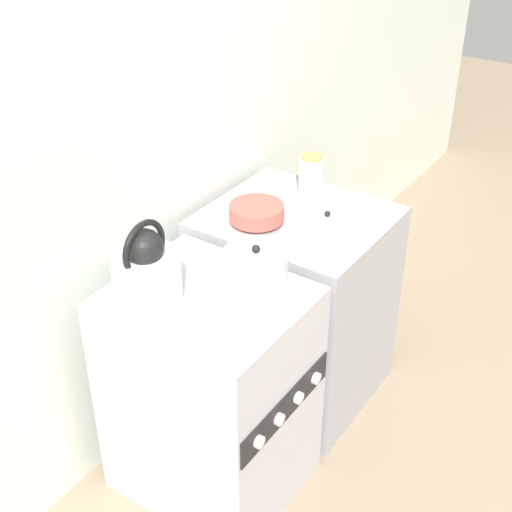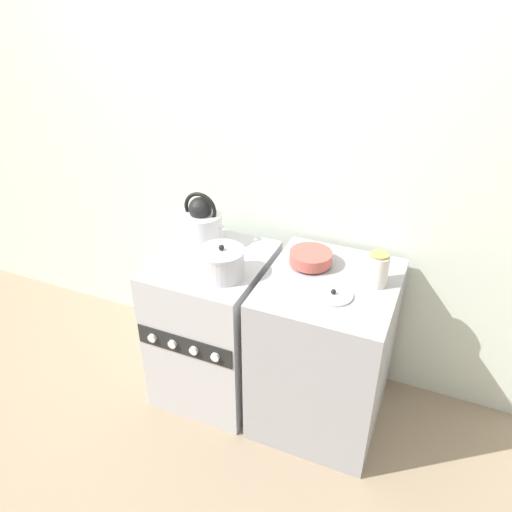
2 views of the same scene
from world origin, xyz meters
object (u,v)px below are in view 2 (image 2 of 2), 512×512
Objects in this scene: cooking_pot at (222,263)px; enamel_bowl at (311,258)px; stove at (214,325)px; loose_pot_lid at (333,295)px; storage_jar at (377,269)px; kettle at (202,224)px.

enamel_bowl is at bearing 33.74° from cooking_pot.
stove is at bearing 137.51° from cooking_pot.
cooking_pot is 0.54m from loose_pot_lid.
storage_jar is at bearing 15.97° from cooking_pot.
enamel_bowl is at bearing 129.50° from loose_pot_lid.
enamel_bowl is (0.61, -0.01, -0.06)m from kettle.
kettle is 0.81m from loose_pot_lid.
cooking_pot is 1.34× the size of storage_jar.
enamel_bowl is 0.33m from storage_jar.
loose_pot_lid is (0.17, -0.21, -0.03)m from enamel_bowl.
kettle is 1.77× the size of storage_jar.
stove is 4.05× the size of enamel_bowl.
storage_jar is at bearing -3.23° from kettle.
enamel_bowl is at bearing -0.78° from kettle.
stove is at bearing -49.18° from kettle.
loose_pot_lid reaches higher than stove.
cooking_pot is 1.05× the size of enamel_bowl.
enamel_bowl reaches higher than loose_pot_lid.
stove is 0.69m from enamel_bowl.
loose_pot_lid is at bearing -6.92° from stove.
stove is 5.17× the size of storage_jar.
cooking_pot reaches higher than loose_pot_lid.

